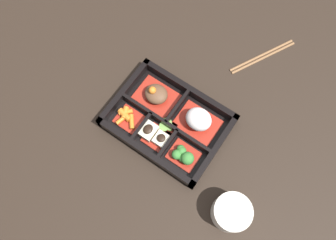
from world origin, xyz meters
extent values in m
plane|color=black|center=(0.00, 0.00, 0.00)|extent=(3.00, 3.00, 0.00)
cube|color=black|center=(0.00, 0.00, 0.01)|extent=(0.28, 0.21, 0.01)
cube|color=black|center=(0.00, -0.10, 0.02)|extent=(0.28, 0.01, 0.04)
cube|color=black|center=(0.00, 0.10, 0.02)|extent=(0.28, 0.01, 0.04)
cube|color=black|center=(-0.13, 0.00, 0.02)|extent=(0.01, 0.21, 0.04)
cube|color=black|center=(0.13, 0.00, 0.02)|extent=(0.01, 0.21, 0.04)
cube|color=black|center=(0.00, -0.01, 0.02)|extent=(0.26, 0.01, 0.04)
cube|color=black|center=(-0.04, -0.05, 0.02)|extent=(0.01, 0.08, 0.04)
cube|color=black|center=(0.03, -0.05, 0.02)|extent=(0.01, 0.08, 0.04)
cube|color=black|center=(0.00, 0.04, 0.02)|extent=(0.01, 0.10, 0.04)
cube|color=maroon|center=(-0.06, 0.04, 0.01)|extent=(0.11, 0.08, 0.01)
ellipsoid|color=brown|center=(-0.06, 0.04, 0.03)|extent=(0.06, 0.05, 0.03)
sphere|color=orange|center=(-0.07, 0.04, 0.05)|extent=(0.02, 0.02, 0.02)
cube|color=maroon|center=(0.06, 0.04, 0.01)|extent=(0.11, 0.08, 0.01)
ellipsoid|color=silver|center=(0.06, 0.04, 0.04)|extent=(0.06, 0.06, 0.05)
cube|color=maroon|center=(-0.08, -0.05, 0.01)|extent=(0.06, 0.06, 0.01)
cylinder|color=orange|center=(-0.07, -0.05, 0.02)|extent=(0.03, 0.04, 0.01)
cylinder|color=orange|center=(-0.10, -0.05, 0.02)|extent=(0.04, 0.02, 0.02)
cylinder|color=orange|center=(-0.10, -0.06, 0.02)|extent=(0.02, 0.04, 0.01)
cylinder|color=orange|center=(-0.10, -0.04, 0.02)|extent=(0.03, 0.03, 0.01)
cylinder|color=orange|center=(-0.10, -0.04, 0.02)|extent=(0.03, 0.03, 0.01)
cube|color=maroon|center=(0.00, -0.05, 0.01)|extent=(0.06, 0.06, 0.01)
cube|color=beige|center=(-0.02, -0.05, 0.02)|extent=(0.04, 0.04, 0.02)
ellipsoid|color=black|center=(-0.02, -0.05, 0.04)|extent=(0.02, 0.03, 0.01)
cube|color=beige|center=(0.01, -0.05, 0.02)|extent=(0.03, 0.03, 0.02)
ellipsoid|color=black|center=(0.01, -0.05, 0.04)|extent=(0.02, 0.02, 0.01)
cube|color=maroon|center=(0.08, -0.05, 0.01)|extent=(0.07, 0.06, 0.01)
sphere|color=#387A33|center=(0.07, -0.04, 0.03)|extent=(0.02, 0.02, 0.02)
sphere|color=#387A33|center=(0.07, -0.05, 0.03)|extent=(0.02, 0.02, 0.02)
sphere|color=#387A33|center=(0.09, -0.05, 0.03)|extent=(0.03, 0.03, 0.03)
sphere|color=#387A33|center=(0.07, -0.06, 0.03)|extent=(0.02, 0.02, 0.02)
sphere|color=#387A33|center=(0.08, -0.06, 0.03)|extent=(0.02, 0.02, 0.02)
cube|color=maroon|center=(0.01, -0.01, 0.01)|extent=(0.04, 0.03, 0.01)
cylinder|color=#75A84C|center=(0.00, -0.02, 0.02)|extent=(0.02, 0.02, 0.00)
cylinder|color=#75A84C|center=(0.01, -0.01, 0.02)|extent=(0.02, 0.02, 0.01)
cylinder|color=#75A84C|center=(0.00, -0.01, 0.02)|extent=(0.02, 0.02, 0.01)
cylinder|color=#75A84C|center=(0.00, -0.01, 0.02)|extent=(0.03, 0.03, 0.01)
cylinder|color=beige|center=(0.24, -0.10, 0.03)|extent=(0.09, 0.09, 0.06)
cylinder|color=#597A38|center=(0.24, -0.10, 0.06)|extent=(0.07, 0.07, 0.01)
cylinder|color=brown|center=(0.10, 0.31, 0.00)|extent=(0.10, 0.18, 0.01)
cylinder|color=brown|center=(0.11, 0.30, 0.00)|extent=(0.10, 0.18, 0.01)
camera|label=1|loc=(0.15, -0.22, 0.78)|focal=35.00mm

